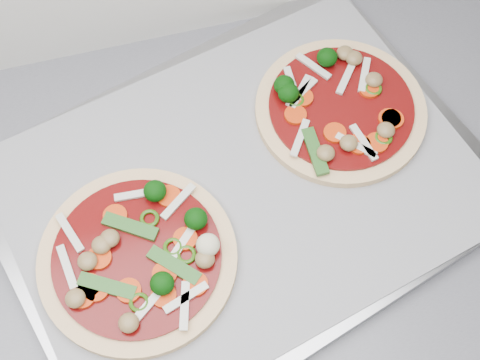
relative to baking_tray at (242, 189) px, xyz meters
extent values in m
cube|color=#98989D|center=(0.00, 0.00, 0.00)|extent=(0.60, 0.51, 0.02)
cube|color=gray|center=(0.00, 0.00, 0.01)|extent=(0.56, 0.46, 0.00)
cylinder|color=#E9BF87|center=(-0.12, -0.06, 0.02)|extent=(0.22, 0.22, 0.01)
cylinder|color=maroon|center=(-0.12, -0.06, 0.02)|extent=(0.19, 0.19, 0.00)
cylinder|color=#E63800|center=(-0.17, -0.08, 0.03)|extent=(0.03, 0.03, 0.00)
cube|color=beige|center=(-0.19, -0.05, 0.03)|extent=(0.02, 0.05, 0.00)
torus|color=#28540D|center=(-0.13, -0.11, 0.03)|extent=(0.02, 0.02, 0.00)
torus|color=#28540D|center=(-0.10, -0.02, 0.03)|extent=(0.03, 0.03, 0.00)
ellipsoid|color=#073C06|center=(-0.09, 0.00, 0.03)|extent=(0.03, 0.03, 0.02)
torus|color=#28540D|center=(-0.09, -0.06, 0.03)|extent=(0.02, 0.02, 0.00)
cube|color=beige|center=(-0.07, -0.01, 0.03)|extent=(0.04, 0.04, 0.00)
cube|color=beige|center=(-0.09, -0.12, 0.03)|extent=(0.02, 0.05, 0.00)
cylinder|color=#E63800|center=(-0.18, -0.08, 0.03)|extent=(0.03, 0.03, 0.00)
cylinder|color=#E63800|center=(-0.07, -0.05, 0.03)|extent=(0.04, 0.04, 0.00)
cube|color=beige|center=(-0.09, -0.11, 0.03)|extent=(0.05, 0.02, 0.00)
cube|color=#2B5B20|center=(-0.09, -0.08, 0.03)|extent=(0.05, 0.05, 0.00)
cylinder|color=#E63800|center=(-0.10, -0.08, 0.03)|extent=(0.03, 0.03, 0.00)
cylinder|color=#E63800|center=(-0.14, -0.09, 0.03)|extent=(0.03, 0.03, 0.00)
ellipsoid|color=#073C06|center=(-0.06, -0.04, 0.03)|extent=(0.03, 0.03, 0.02)
ellipsoid|color=olive|center=(-0.17, -0.05, 0.03)|extent=(0.02, 0.02, 0.01)
ellipsoid|color=#073C06|center=(-0.10, -0.09, 0.03)|extent=(0.03, 0.03, 0.02)
torus|color=#28540D|center=(-0.08, -0.07, 0.03)|extent=(0.03, 0.03, 0.00)
ellipsoid|color=olive|center=(-0.06, -0.08, 0.03)|extent=(0.03, 0.03, 0.01)
ellipsoid|color=olive|center=(-0.15, -0.03, 0.03)|extent=(0.03, 0.03, 0.01)
cylinder|color=#E63800|center=(-0.07, -0.10, 0.03)|extent=(0.03, 0.03, 0.00)
cylinder|color=#E63800|center=(-0.17, -0.08, 0.03)|extent=(0.03, 0.03, 0.00)
cylinder|color=#E63800|center=(-0.11, -0.10, 0.03)|extent=(0.03, 0.03, 0.00)
cube|color=beige|center=(-0.12, -0.11, 0.03)|extent=(0.04, 0.04, 0.00)
cube|color=#2B5B20|center=(-0.12, -0.02, 0.03)|extent=(0.06, 0.04, 0.00)
cylinder|color=#E63800|center=(-0.08, 0.00, 0.03)|extent=(0.03, 0.03, 0.00)
cylinder|color=#E63800|center=(-0.16, -0.05, 0.03)|extent=(0.03, 0.03, 0.00)
ellipsoid|color=beige|center=(-0.05, -0.07, 0.03)|extent=(0.03, 0.03, 0.02)
ellipsoid|color=olive|center=(-0.19, -0.09, 0.03)|extent=(0.03, 0.03, 0.01)
cube|color=beige|center=(-0.11, 0.01, 0.03)|extent=(0.05, 0.01, 0.00)
ellipsoid|color=olive|center=(-0.14, -0.12, 0.03)|extent=(0.02, 0.02, 0.01)
cylinder|color=#E63800|center=(-0.14, -0.01, 0.03)|extent=(0.03, 0.03, 0.00)
cube|color=beige|center=(-0.08, -0.06, 0.03)|extent=(0.04, 0.04, 0.00)
cube|color=#2B5B20|center=(-0.16, -0.08, 0.03)|extent=(0.06, 0.04, 0.00)
cube|color=beige|center=(-0.18, -0.02, 0.03)|extent=(0.02, 0.05, 0.00)
ellipsoid|color=olive|center=(-0.15, -0.04, 0.03)|extent=(0.02, 0.02, 0.01)
cylinder|color=#E9BF87|center=(0.13, 0.06, 0.02)|extent=(0.21, 0.21, 0.01)
cylinder|color=maroon|center=(0.13, 0.06, 0.02)|extent=(0.17, 0.17, 0.00)
cube|color=beige|center=(0.09, 0.09, 0.03)|extent=(0.04, 0.04, 0.00)
cube|color=beige|center=(0.09, 0.10, 0.03)|extent=(0.01, 0.05, 0.00)
cube|color=beige|center=(0.07, 0.03, 0.03)|extent=(0.03, 0.04, 0.00)
cube|color=beige|center=(0.12, 0.12, 0.03)|extent=(0.03, 0.04, 0.00)
ellipsoid|color=olive|center=(0.16, 0.11, 0.03)|extent=(0.03, 0.03, 0.01)
ellipsoid|color=#073C06|center=(0.08, 0.10, 0.03)|extent=(0.03, 0.03, 0.02)
cube|color=beige|center=(0.09, 0.09, 0.03)|extent=(0.04, 0.03, 0.00)
torus|color=#28540D|center=(0.17, 0.07, 0.03)|extent=(0.02, 0.02, 0.00)
ellipsoid|color=olive|center=(0.17, 0.01, 0.03)|extent=(0.02, 0.02, 0.01)
cube|color=#2B5B20|center=(0.08, 0.01, 0.03)|extent=(0.01, 0.06, 0.00)
cylinder|color=#E63800|center=(0.13, 0.01, 0.03)|extent=(0.04, 0.04, 0.00)
cylinder|color=#E63800|center=(0.18, 0.03, 0.03)|extent=(0.03, 0.03, 0.00)
cylinder|color=#E63800|center=(0.18, 0.03, 0.03)|extent=(0.03, 0.03, 0.00)
torus|color=#28540D|center=(0.08, 0.08, 0.03)|extent=(0.02, 0.02, 0.00)
ellipsoid|color=olive|center=(0.18, 0.08, 0.03)|extent=(0.03, 0.03, 0.01)
ellipsoid|color=#073C06|center=(0.08, 0.09, 0.03)|extent=(0.03, 0.03, 0.02)
cylinder|color=#E63800|center=(0.11, 0.03, 0.03)|extent=(0.03, 0.03, 0.00)
ellipsoid|color=olive|center=(0.16, 0.12, 0.03)|extent=(0.02, 0.02, 0.01)
cylinder|color=#E63800|center=(0.15, 0.00, 0.03)|extent=(0.03, 0.03, 0.00)
cylinder|color=#E63800|center=(0.09, 0.08, 0.03)|extent=(0.03, 0.03, 0.00)
torus|color=#28540D|center=(0.16, 0.01, 0.03)|extent=(0.03, 0.03, 0.00)
cylinder|color=#E63800|center=(0.08, 0.06, 0.03)|extent=(0.03, 0.03, 0.00)
cube|color=beige|center=(0.15, 0.09, 0.03)|extent=(0.04, 0.04, 0.00)
cylinder|color=#E63800|center=(0.17, 0.07, 0.03)|extent=(0.03, 0.03, 0.00)
ellipsoid|color=olive|center=(0.12, 0.01, 0.03)|extent=(0.02, 0.02, 0.01)
cube|color=beige|center=(0.14, 0.01, 0.03)|extent=(0.02, 0.05, 0.00)
ellipsoid|color=#073C06|center=(0.13, 0.12, 0.03)|extent=(0.03, 0.03, 0.02)
cube|color=beige|center=(0.17, 0.09, 0.03)|extent=(0.03, 0.05, 0.00)
cube|color=beige|center=(0.13, 0.01, 0.03)|extent=(0.04, 0.04, 0.00)
ellipsoid|color=olive|center=(0.09, 0.00, 0.03)|extent=(0.03, 0.03, 0.01)
camera|label=1|loc=(-0.08, -0.31, 0.65)|focal=50.00mm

